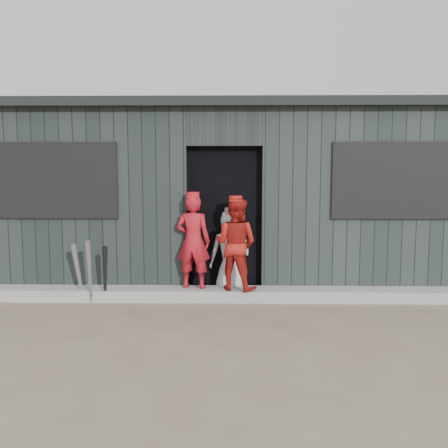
{
  "coord_description": "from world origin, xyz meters",
  "views": [
    {
      "loc": [
        0.11,
        -4.54,
        1.72
      ],
      "look_at": [
        0.0,
        1.8,
        1.0
      ],
      "focal_mm": 40.0,
      "sensor_mm": 36.0,
      "label": 1
    }
  ],
  "objects_px": {
    "bat_mid": "(90,272)",
    "bat_right": "(105,274)",
    "player_red_left": "(193,241)",
    "player_grey_back": "(231,252)",
    "player_red_right": "(236,244)",
    "bat_left": "(78,272)",
    "dugout": "(226,194)"
  },
  "relations": [
    {
      "from": "bat_mid",
      "to": "bat_right",
      "type": "bearing_deg",
      "value": 26.69
    },
    {
      "from": "player_red_left",
      "to": "player_grey_back",
      "type": "bearing_deg",
      "value": -144.99
    },
    {
      "from": "player_red_right",
      "to": "bat_left",
      "type": "bearing_deg",
      "value": 27.76
    },
    {
      "from": "bat_right",
      "to": "player_red_left",
      "type": "xyz_separation_m",
      "value": [
        1.11,
        0.21,
        0.4
      ]
    },
    {
      "from": "bat_mid",
      "to": "player_red_left",
      "type": "xyz_separation_m",
      "value": [
        1.28,
        0.3,
        0.35
      ]
    },
    {
      "from": "bat_right",
      "to": "player_red_left",
      "type": "height_order",
      "value": "player_red_left"
    },
    {
      "from": "bat_left",
      "to": "player_red_right",
      "type": "xyz_separation_m",
      "value": [
        2.01,
        0.12,
        0.35
      ]
    },
    {
      "from": "bat_right",
      "to": "player_grey_back",
      "type": "bearing_deg",
      "value": 15.79
    },
    {
      "from": "bat_mid",
      "to": "player_grey_back",
      "type": "distance_m",
      "value": 1.85
    },
    {
      "from": "bat_left",
      "to": "dugout",
      "type": "relative_size",
      "value": 0.09
    },
    {
      "from": "player_red_left",
      "to": "player_red_right",
      "type": "distance_m",
      "value": 0.55
    },
    {
      "from": "player_red_right",
      "to": "dugout",
      "type": "height_order",
      "value": "dugout"
    },
    {
      "from": "bat_right",
      "to": "bat_left",
      "type": "bearing_deg",
      "value": 175.07
    },
    {
      "from": "bat_right",
      "to": "player_red_left",
      "type": "bearing_deg",
      "value": 10.96
    },
    {
      "from": "player_red_left",
      "to": "dugout",
      "type": "height_order",
      "value": "dugout"
    },
    {
      "from": "dugout",
      "to": "player_grey_back",
      "type": "bearing_deg",
      "value": -86.49
    },
    {
      "from": "bat_right",
      "to": "player_grey_back",
      "type": "distance_m",
      "value": 1.67
    },
    {
      "from": "player_grey_back",
      "to": "dugout",
      "type": "distance_m",
      "value": 1.58
    },
    {
      "from": "bat_left",
      "to": "player_grey_back",
      "type": "bearing_deg",
      "value": 12.22
    },
    {
      "from": "player_red_right",
      "to": "player_grey_back",
      "type": "bearing_deg",
      "value": -54.04
    },
    {
      "from": "bat_right",
      "to": "bat_mid",
      "type": "bearing_deg",
      "value": -153.31
    },
    {
      "from": "bat_mid",
      "to": "player_red_right",
      "type": "bearing_deg",
      "value": 7.46
    },
    {
      "from": "bat_left",
      "to": "dugout",
      "type": "height_order",
      "value": "dugout"
    },
    {
      "from": "dugout",
      "to": "bat_left",
      "type": "bearing_deg",
      "value": -135.44
    },
    {
      "from": "bat_left",
      "to": "player_red_left",
      "type": "bearing_deg",
      "value": 7.21
    },
    {
      "from": "player_red_right",
      "to": "player_red_left",
      "type": "bearing_deg",
      "value": 17.91
    },
    {
      "from": "player_grey_back",
      "to": "player_red_left",
      "type": "bearing_deg",
      "value": 12.85
    },
    {
      "from": "player_red_right",
      "to": "bat_right",
      "type": "bearing_deg",
      "value": 29.53
    },
    {
      "from": "player_grey_back",
      "to": "dugout",
      "type": "relative_size",
      "value": 0.14
    },
    {
      "from": "bat_mid",
      "to": "player_red_right",
      "type": "distance_m",
      "value": 1.87
    },
    {
      "from": "player_grey_back",
      "to": "dugout",
      "type": "xyz_separation_m",
      "value": [
        -0.09,
        1.41,
        0.71
      ]
    },
    {
      "from": "bat_mid",
      "to": "bat_right",
      "type": "distance_m",
      "value": 0.2
    }
  ]
}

